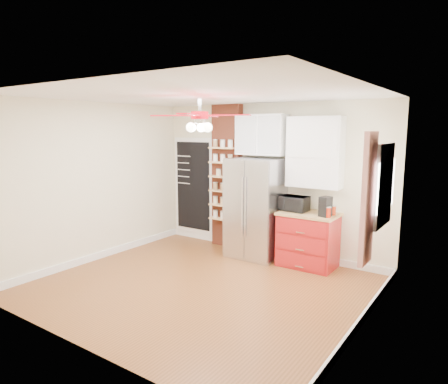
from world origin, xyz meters
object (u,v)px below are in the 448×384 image
Objects in this scene: red_cabinet at (308,240)px; ceiling_fan at (200,116)px; canister_left at (328,212)px; fridge at (255,208)px; coffee_maker at (325,207)px; pantry_jar_oats at (219,173)px; toaster_oven at (294,204)px.

red_cabinet is 0.67× the size of ceiling_fan.
ceiling_fan is at bearing -130.21° from canister_left.
red_cabinet is (0.97, 0.05, -0.42)m from fridge.
red_cabinet is 3.01× the size of coffee_maker.
pantry_jar_oats is (-0.90, 0.16, 0.56)m from fridge.
ceiling_fan reaches higher than pantry_jar_oats.
red_cabinet is 0.69m from coffee_maker.
toaster_oven is at bearing 178.64° from red_cabinet.
ceiling_fan is 2.42m from coffee_maker.
canister_left is (1.34, -0.10, 0.10)m from fridge.
coffee_maker is (1.28, -0.06, 0.18)m from fridge.
pantry_jar_oats is at bearing 177.75° from toaster_oven.
pantry_jar_oats is at bearing 173.22° from canister_left.
fridge is at bearing -170.06° from coffee_maker.
pantry_jar_oats is at bearing 176.56° from red_cabinet.
toaster_oven reaches higher than red_cabinet.
fridge is at bearing 91.76° from ceiling_fan.
coffee_maker is at bearing -5.79° from pantry_jar_oats.
pantry_jar_oats is (-2.19, 0.22, 0.38)m from coffee_maker.
toaster_oven is 0.59m from coffee_maker.
coffee_maker reaches higher than toaster_oven.
red_cabinet is at bearing 61.29° from ceiling_fan.
red_cabinet is at bearing 2.95° from fridge.
fridge reaches higher than toaster_oven.
fridge reaches higher than pantry_jar_oats.
red_cabinet is at bearing 157.40° from canister_left.
ceiling_fan is at bearing -88.24° from fridge.
ceiling_fan is 11.72× the size of pantry_jar_oats.
ceiling_fan reaches higher than toaster_oven.
fridge is 5.60× the size of coffee_maker.
ceiling_fan is at bearing -115.56° from coffee_maker.
coffee_maker is (0.31, -0.11, 0.60)m from red_cabinet.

